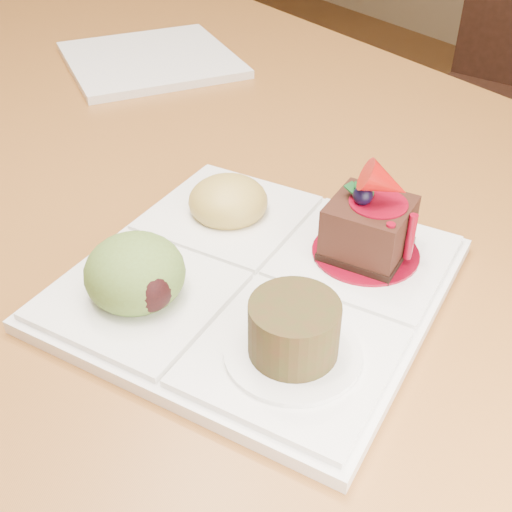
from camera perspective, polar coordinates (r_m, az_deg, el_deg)
ground at (r=1.42m, az=-12.04°, el=-15.15°), size 6.00×6.00×0.00m
dining_table at (r=0.99m, az=-17.03°, el=10.21°), size 1.00×1.80×0.75m
sampler_plate at (r=0.54m, az=-0.57°, el=-1.07°), size 0.38×0.38×0.11m
second_plate at (r=1.04m, az=-9.35°, el=16.84°), size 0.29×0.29×0.01m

